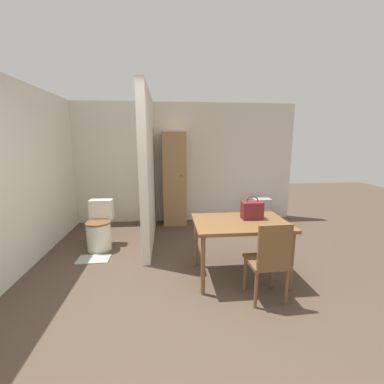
{
  "coord_description": "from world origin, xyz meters",
  "views": [
    {
      "loc": [
        -0.17,
        -2.06,
        1.71
      ],
      "look_at": [
        0.17,
        1.43,
        1.02
      ],
      "focal_mm": 24.0,
      "sensor_mm": 36.0,
      "label": 1
    }
  ],
  "objects_px": {
    "wooden_cabinet": "(174,179)",
    "handbag": "(252,210)",
    "space_heater": "(262,211)",
    "dining_table": "(240,227)",
    "toilet": "(100,229)",
    "wooden_chair": "(269,259)"
  },
  "relations": [
    {
      "from": "space_heater",
      "to": "wooden_cabinet",
      "type": "bearing_deg",
      "value": 173.92
    },
    {
      "from": "space_heater",
      "to": "dining_table",
      "type": "bearing_deg",
      "value": -117.28
    },
    {
      "from": "toilet",
      "to": "space_heater",
      "type": "xyz_separation_m",
      "value": [
        3.07,
        0.97,
        -0.05
      ]
    },
    {
      "from": "dining_table",
      "to": "space_heater",
      "type": "height_order",
      "value": "dining_table"
    },
    {
      "from": "wooden_chair",
      "to": "wooden_cabinet",
      "type": "xyz_separation_m",
      "value": [
        -0.91,
        2.8,
        0.46
      ]
    },
    {
      "from": "dining_table",
      "to": "handbag",
      "type": "height_order",
      "value": "handbag"
    },
    {
      "from": "handbag",
      "to": "wooden_cabinet",
      "type": "xyz_separation_m",
      "value": [
        -0.92,
        2.17,
        0.09
      ]
    },
    {
      "from": "dining_table",
      "to": "space_heater",
      "type": "relative_size",
      "value": 2.13
    },
    {
      "from": "wooden_chair",
      "to": "toilet",
      "type": "height_order",
      "value": "wooden_chair"
    },
    {
      "from": "handbag",
      "to": "dining_table",
      "type": "bearing_deg",
      "value": -151.66
    },
    {
      "from": "handbag",
      "to": "space_heater",
      "type": "relative_size",
      "value": 0.55
    },
    {
      "from": "wooden_chair",
      "to": "toilet",
      "type": "relative_size",
      "value": 1.19
    },
    {
      "from": "toilet",
      "to": "wooden_cabinet",
      "type": "distance_m",
      "value": 1.82
    },
    {
      "from": "dining_table",
      "to": "handbag",
      "type": "xyz_separation_m",
      "value": [
        0.17,
        0.09,
        0.19
      ]
    },
    {
      "from": "dining_table",
      "to": "wooden_cabinet",
      "type": "relative_size",
      "value": 0.61
    },
    {
      "from": "toilet",
      "to": "wooden_cabinet",
      "type": "relative_size",
      "value": 0.4
    },
    {
      "from": "dining_table",
      "to": "handbag",
      "type": "bearing_deg",
      "value": 28.34
    },
    {
      "from": "wooden_chair",
      "to": "wooden_cabinet",
      "type": "relative_size",
      "value": 0.48
    },
    {
      "from": "wooden_cabinet",
      "to": "handbag",
      "type": "bearing_deg",
      "value": -67.13
    },
    {
      "from": "toilet",
      "to": "wooden_chair",
      "type": "bearing_deg",
      "value": -37.32
    },
    {
      "from": "dining_table",
      "to": "handbag",
      "type": "relative_size",
      "value": 3.88
    },
    {
      "from": "dining_table",
      "to": "wooden_chair",
      "type": "height_order",
      "value": "wooden_chair"
    }
  ]
}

